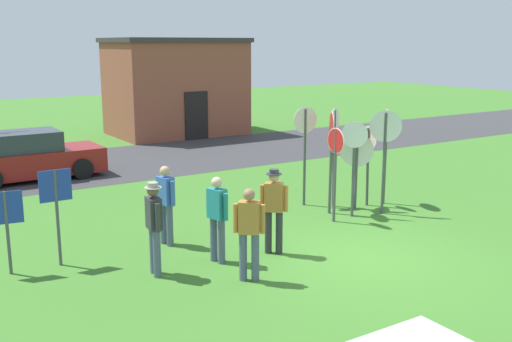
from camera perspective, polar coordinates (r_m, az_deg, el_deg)
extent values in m
plane|color=#3D7528|center=(12.04, 10.25, -8.27)|extent=(80.00, 80.00, 0.00)
cube|color=#38383A|center=(21.97, -11.28, 0.99)|extent=(60.00, 6.40, 0.01)
cube|color=brown|center=(28.03, -7.68, 7.80)|extent=(5.69, 4.06, 4.19)
cube|color=#383333|center=(27.95, -7.81, 12.29)|extent=(5.89, 4.26, 0.20)
cube|color=black|center=(26.29, -5.72, 5.28)|extent=(1.10, 0.08, 2.10)
cube|color=maroon|center=(19.82, -20.73, 0.79)|extent=(4.33, 1.87, 0.76)
cube|color=#2D333D|center=(19.66, -21.58, 2.65)|extent=(2.26, 1.56, 0.60)
cylinder|color=black|center=(21.03, -17.72, 1.04)|extent=(0.64, 0.23, 0.64)
cylinder|color=black|center=(19.34, -16.24, 0.19)|extent=(0.64, 0.23, 0.64)
cylinder|color=#474C4C|center=(15.66, 10.62, 0.37)|extent=(0.12, 0.08, 2.04)
cylinder|color=white|center=(15.52, 10.73, 3.12)|extent=(0.07, 0.62, 0.62)
cylinder|color=red|center=(15.53, 10.76, 3.12)|extent=(0.07, 0.58, 0.58)
cylinder|color=#474C4C|center=(15.40, 7.45, 1.14)|extent=(0.10, 0.11, 2.50)
cylinder|color=white|center=(15.25, 7.54, 4.67)|extent=(0.61, 0.37, 0.70)
cylinder|color=red|center=(15.25, 7.51, 4.67)|extent=(0.57, 0.35, 0.65)
cylinder|color=#474C4C|center=(14.94, 12.12, 0.67)|extent=(0.10, 0.10, 2.52)
cylinder|color=white|center=(14.79, 12.28, 4.22)|extent=(0.59, 0.53, 0.78)
cylinder|color=red|center=(14.80, 12.28, 4.22)|extent=(0.55, 0.49, 0.72)
cylinder|color=#474C4C|center=(14.74, 7.16, 0.63)|extent=(0.11, 0.10, 2.48)
cylinder|color=white|center=(14.59, 7.26, 4.26)|extent=(0.40, 0.61, 0.72)
cylinder|color=red|center=(14.59, 7.22, 4.26)|extent=(0.37, 0.57, 0.66)
cylinder|color=#474C4C|center=(14.62, 9.29, 0.05)|extent=(0.16, 0.16, 2.28)
cylinder|color=white|center=(14.46, 9.41, 3.45)|extent=(0.48, 0.47, 0.63)
cylinder|color=red|center=(14.47, 9.41, 3.45)|extent=(0.45, 0.44, 0.59)
cylinder|color=#474C4C|center=(15.28, 9.55, -0.20)|extent=(0.12, 0.12, 1.88)
cylinder|color=white|center=(15.16, 9.62, 1.97)|extent=(0.68, 0.54, 0.84)
cylinder|color=red|center=(15.17, 9.62, 1.98)|extent=(0.63, 0.50, 0.78)
cylinder|color=#474C4C|center=(15.92, 12.24, 1.20)|extent=(0.09, 0.09, 2.43)
cylinder|color=white|center=(15.78, 12.39, 4.37)|extent=(0.37, 0.70, 0.78)
cylinder|color=red|center=(15.78, 12.42, 4.37)|extent=(0.34, 0.65, 0.73)
cylinder|color=#474C4C|center=(14.09, 7.55, -0.51)|extent=(0.07, 0.07, 2.20)
cylinder|color=white|center=(13.93, 7.64, 2.88)|extent=(0.04, 0.61, 0.61)
cylinder|color=red|center=(13.92, 7.61, 2.88)|extent=(0.04, 0.56, 0.56)
cylinder|color=#474C4C|center=(15.44, 4.67, 1.26)|extent=(0.08, 0.08, 2.52)
cylinder|color=white|center=(15.28, 4.73, 4.87)|extent=(0.67, 0.11, 0.67)
cylinder|color=red|center=(15.29, 4.71, 4.87)|extent=(0.62, 0.10, 0.62)
cylinder|color=#4C5670|center=(11.19, -9.78, -7.45)|extent=(0.14, 0.14, 0.88)
cylinder|color=#4C5670|center=(10.99, -9.45, -7.81)|extent=(0.14, 0.14, 0.88)
cube|color=#333338|center=(10.87, -9.75, -4.00)|extent=(0.26, 0.38, 0.58)
cylinder|color=#333338|center=(11.10, -10.11, -3.79)|extent=(0.09, 0.09, 0.52)
cylinder|color=#333338|center=(10.65, -9.37, -4.43)|extent=(0.09, 0.09, 0.52)
sphere|color=brown|center=(10.76, -9.83, -1.88)|extent=(0.21, 0.21, 0.21)
cylinder|color=gray|center=(10.75, -9.84, -1.58)|extent=(0.32, 0.31, 0.02)
cylinder|color=gray|center=(10.74, -9.85, -1.32)|extent=(0.19, 0.19, 0.09)
cylinder|color=#4C5670|center=(11.66, -4.06, -6.49)|extent=(0.14, 0.14, 0.88)
cylinder|color=#4C5670|center=(11.51, -3.32, -6.74)|extent=(0.14, 0.14, 0.88)
cube|color=teal|center=(11.37, -3.74, -3.13)|extent=(0.30, 0.40, 0.58)
cylinder|color=teal|center=(11.55, -4.55, -3.00)|extent=(0.09, 0.09, 0.52)
cylinder|color=teal|center=(11.21, -2.91, -3.45)|extent=(0.09, 0.09, 0.52)
sphere|color=beige|center=(11.27, -3.77, -1.09)|extent=(0.21, 0.21, 0.21)
cylinder|color=#4C5670|center=(12.76, -8.84, -4.96)|extent=(0.14, 0.14, 0.88)
cylinder|color=#4C5670|center=(12.59, -8.24, -5.17)|extent=(0.14, 0.14, 0.88)
cube|color=#3860B7|center=(12.48, -8.65, -1.86)|extent=(0.29, 0.40, 0.58)
cylinder|color=#3860B7|center=(12.67, -9.30, -1.76)|extent=(0.09, 0.09, 0.52)
cylinder|color=#3860B7|center=(12.30, -7.98, -2.15)|extent=(0.09, 0.09, 0.52)
sphere|color=tan|center=(12.39, -8.71, 0.00)|extent=(0.21, 0.21, 0.21)
cylinder|color=#2D2D33|center=(12.04, 1.19, -5.85)|extent=(0.14, 0.14, 0.88)
cylinder|color=#2D2D33|center=(12.01, 2.23, -5.91)|extent=(0.14, 0.14, 0.88)
cube|color=#B27533|center=(11.82, 1.73, -2.51)|extent=(0.41, 0.41, 0.58)
cylinder|color=#B27533|center=(11.87, 0.58, -2.55)|extent=(0.09, 0.09, 0.52)
cylinder|color=#B27533|center=(11.79, 2.88, -2.66)|extent=(0.09, 0.09, 0.52)
sphere|color=tan|center=(11.72, 1.74, -0.55)|extent=(0.21, 0.21, 0.21)
cylinder|color=#333338|center=(11.71, 1.74, -0.27)|extent=(0.31, 0.31, 0.02)
cylinder|color=#333338|center=(11.70, 1.74, -0.03)|extent=(0.19, 0.19, 0.09)
cylinder|color=#4C5670|center=(10.70, -1.25, -8.19)|extent=(0.14, 0.14, 0.88)
cylinder|color=#4C5670|center=(10.68, -0.07, -8.24)|extent=(0.14, 0.14, 0.88)
cube|color=#B27533|center=(10.46, -0.67, -4.46)|extent=(0.42, 0.40, 0.58)
cylinder|color=#B27533|center=(10.50, -1.97, -4.52)|extent=(0.09, 0.09, 0.52)
cylinder|color=#B27533|center=(10.44, 0.64, -4.62)|extent=(0.09, 0.09, 0.52)
sphere|color=#9E7051|center=(10.35, -0.67, -2.26)|extent=(0.21, 0.21, 0.21)
cylinder|color=#4C4C51|center=(11.77, -22.65, -5.52)|extent=(0.06, 0.06, 1.56)
cube|color=#1E389E|center=(11.64, -22.84, -3.26)|extent=(0.60, 0.11, 0.60)
cylinder|color=#4C4C51|center=(11.86, -18.44, -4.30)|extent=(0.06, 0.06, 1.86)
cube|color=#1E389E|center=(11.70, -18.64, -1.33)|extent=(0.60, 0.03, 0.60)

